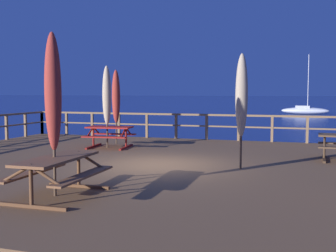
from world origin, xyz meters
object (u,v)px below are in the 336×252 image
picnic_table_back_left (110,133)px  patio_umbrella_tall_back_left (242,96)px  sailboat_distant (305,110)px  patio_umbrella_tall_mid_left (53,93)px  patio_umbrella_tall_mid_right (107,96)px  picnic_table_mid_centre (57,168)px  patio_umbrella_short_front (116,97)px

picnic_table_back_left → patio_umbrella_tall_back_left: (5.11, -2.77, 1.36)m
patio_umbrella_tall_back_left → sailboat_distant: size_ratio=0.39×
patio_umbrella_tall_mid_left → patio_umbrella_tall_mid_right: bearing=107.6°
patio_umbrella_tall_mid_left → patio_umbrella_tall_back_left: size_ratio=1.05×
picnic_table_mid_centre → sailboat_distant: 50.58m
picnic_table_mid_centre → patio_umbrella_short_front: 8.42m
patio_umbrella_tall_mid_left → picnic_table_back_left: bearing=107.0°
sailboat_distant → patio_umbrella_tall_mid_left: bearing=-95.7°
patio_umbrella_tall_mid_left → patio_umbrella_short_front: (-2.34, 7.93, -0.18)m
patio_umbrella_short_front → patio_umbrella_tall_back_left: bearing=-36.3°
picnic_table_mid_centre → picnic_table_back_left: size_ratio=1.17×
patio_umbrella_short_front → patio_umbrella_tall_back_left: (5.38, -3.96, 0.09)m
patio_umbrella_short_front → patio_umbrella_tall_mid_left: bearing=-73.5°
picnic_table_mid_centre → patio_umbrella_short_front: patio_umbrella_short_front is taller
patio_umbrella_short_front → patio_umbrella_tall_back_left: size_ratio=0.95×
picnic_table_mid_centre → patio_umbrella_tall_mid_left: patio_umbrella_tall_mid_left is taller
patio_umbrella_tall_back_left → sailboat_distant: sailboat_distant is taller
picnic_table_back_left → patio_umbrella_tall_mid_right: bearing=-132.6°
patio_umbrella_tall_mid_left → picnic_table_mid_centre: bearing=-25.3°
patio_umbrella_tall_mid_left → patio_umbrella_short_front: 8.27m
picnic_table_mid_centre → patio_umbrella_short_front: (-2.42, 7.97, 1.26)m
patio_umbrella_short_front → patio_umbrella_tall_mid_right: bearing=-80.1°
sailboat_distant → picnic_table_mid_centre: bearing=-95.7°
patio_umbrella_tall_mid_left → sailboat_distant: sailboat_distant is taller
patio_umbrella_tall_mid_left → patio_umbrella_tall_back_left: 5.00m
picnic_table_back_left → sailboat_distant: (7.12, 43.55, -0.93)m
patio_umbrella_short_front → patio_umbrella_tall_back_left: 6.68m
picnic_table_back_left → patio_umbrella_short_front: bearing=103.1°
picnic_table_mid_centre → sailboat_distant: sailboat_distant is taller
patio_umbrella_tall_mid_left → patio_umbrella_short_front: patio_umbrella_tall_mid_left is taller
sailboat_distant → picnic_table_back_left: bearing=-99.3°
picnic_table_back_left → patio_umbrella_tall_back_left: patio_umbrella_tall_back_left is taller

